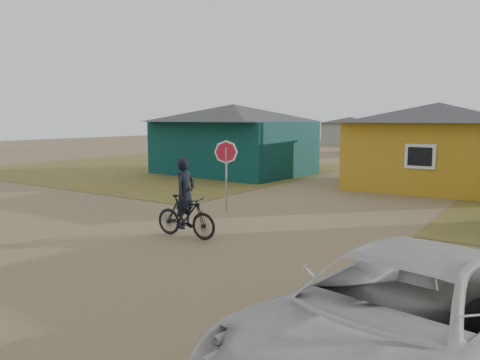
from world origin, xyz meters
TOP-DOWN VIEW (x-y plane):
  - ground at (0.00, 0.00)m, footprint 120.00×120.00m
  - grass_nw at (-14.00, 13.00)m, footprint 20.00×18.00m
  - house_teal at (-8.50, 13.50)m, footprint 8.93×7.08m
  - house_yellow at (2.50, 14.00)m, footprint 7.72×6.76m
  - house_pale_west at (-6.00, 34.00)m, footprint 7.04×6.15m
  - house_pale_north at (-14.00, 46.00)m, footprint 6.28×5.81m
  - stop_sign at (-2.15, 4.03)m, footprint 0.80×0.14m
  - cyclist at (-1.01, 0.60)m, footprint 1.92×0.71m
  - vehicle at (5.67, -3.31)m, footprint 3.49×6.00m

SIDE VIEW (x-z plane):
  - ground at x=0.00m, z-range 0.00..0.00m
  - grass_nw at x=-14.00m, z-range 0.00..0.01m
  - cyclist at x=-1.01m, z-range -0.29..1.85m
  - vehicle at x=5.67m, z-range 0.00..1.57m
  - house_pale_north at x=-14.00m, z-range 0.05..3.45m
  - stop_sign at x=-2.15m, z-range 0.58..3.02m
  - house_pale_west at x=-6.00m, z-range 0.06..3.66m
  - house_yellow at x=2.50m, z-range 0.05..3.95m
  - house_teal at x=-8.50m, z-range 0.05..4.05m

